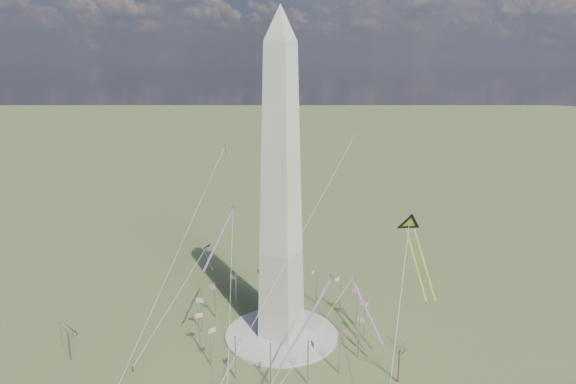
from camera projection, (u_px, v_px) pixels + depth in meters
The scene contains 14 objects.
ground at pixel (282, 336), 164.47m from camera, with size 2000.00×2000.00×0.00m, color brown.
plaza at pixel (282, 335), 164.37m from camera, with size 36.00×36.00×0.80m, color beige.
washington_monument at pixel (281, 191), 152.49m from camera, with size 15.56×15.56×100.00m.
flagpole_ring at pixel (281, 315), 162.65m from camera, with size 54.40×54.40×13.00m.
tree_near at pixel (400, 348), 138.33m from camera, with size 8.43×8.43×14.75m.
tree_far at pixel (68, 331), 148.99m from camera, with size 7.62×7.62×13.33m.
person_west at pixel (133, 369), 145.33m from camera, with size 0.82×0.64×1.69m, color gray.
kite_delta_black at pixel (411, 227), 142.62m from camera, with size 16.16×20.49×17.73m.
kite_diamond_purple at pixel (207, 249), 176.65m from camera, with size 2.32×3.45×10.22m.
kite_streamer_left at pixel (315, 306), 131.69m from camera, with size 4.54×23.79×16.37m.
kite_streamer_mid at pixel (223, 229), 151.57m from camera, with size 4.44×20.33×14.02m.
kite_streamer_right at pixel (363, 302), 153.56m from camera, with size 15.43×13.30×13.19m.
kite_small_red at pixel (225, 146), 202.15m from camera, with size 1.70×1.51×4.55m.
kite_small_white at pixel (354, 138), 178.73m from camera, with size 1.52×1.43×4.24m.
Camera 1 is at (71.88, -129.06, 85.80)m, focal length 32.00 mm.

